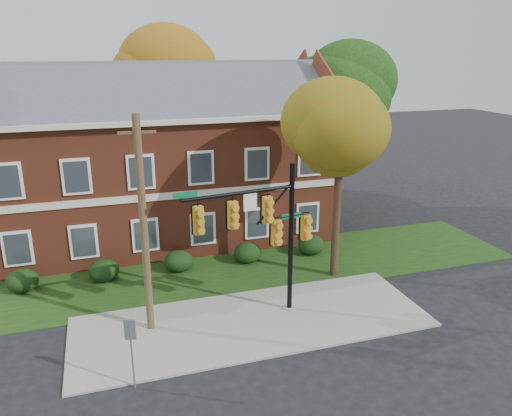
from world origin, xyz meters
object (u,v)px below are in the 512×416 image
object	(u,v)px
hedge_center	(179,261)
hedge_far_right	(311,245)
hedge_left	(104,270)
tree_near_right	(346,137)
hedge_right	(248,253)
tree_right_rear	(340,87)
traffic_signal	(266,227)
sign_post	(131,342)
tree_far_rear	(161,72)
utility_pole	(144,227)
hedge_far_left	(22,281)
apartment_building	(160,151)

from	to	relation	value
hedge_center	hedge_far_right	distance (m)	7.00
hedge_left	tree_near_right	distance (m)	12.68
hedge_left	hedge_right	bearing A→B (deg)	0.00
tree_right_rear	traffic_signal	bearing A→B (deg)	-127.09
hedge_left	hedge_center	size ratio (longest dim) A/B	1.00
traffic_signal	sign_post	bearing A→B (deg)	-159.74
tree_far_rear	traffic_signal	bearing A→B (deg)	-85.98
hedge_center	hedge_right	xyz separation A→B (m)	(3.50, 0.00, 0.00)
tree_near_right	sign_post	distance (m)	12.48
hedge_left	utility_pole	xyz separation A→B (m)	(1.59, -4.96, 3.69)
hedge_far_left	hedge_right	bearing A→B (deg)	0.00
hedge_right	sign_post	world-z (taller)	sign_post
utility_pole	hedge_left	bearing A→B (deg)	111.22
tree_right_rear	traffic_signal	world-z (taller)	tree_right_rear
tree_near_right	hedge_far_left	bearing A→B (deg)	168.73
apartment_building	utility_pole	xyz separation A→B (m)	(-1.91, -10.21, -0.77)
sign_post	traffic_signal	bearing A→B (deg)	43.82
apartment_building	hedge_left	distance (m)	7.73
apartment_building	tree_right_rear	xyz separation A→B (m)	(11.31, 0.86, 3.13)
hedge_far_right	tree_near_right	xyz separation A→B (m)	(0.22, -2.83, 6.14)
tree_near_right	tree_far_rear	distance (m)	17.12
tree_right_rear	utility_pole	bearing A→B (deg)	-140.06
hedge_center	apartment_building	bearing A→B (deg)	90.00
sign_post	hedge_left	bearing A→B (deg)	109.82
tree_right_rear	sign_post	xyz separation A→B (m)	(-14.11, -14.47, -6.45)
hedge_far_left	traffic_signal	distance (m)	11.53
traffic_signal	hedge_far_left	bearing A→B (deg)	142.35
tree_near_right	tree_far_rear	size ratio (longest dim) A/B	0.74
hedge_far_left	tree_near_right	distance (m)	15.75
hedge_far_right	utility_pole	xyz separation A→B (m)	(-8.91, -4.96, 3.69)
tree_far_rear	sign_post	xyz separation A→B (m)	(-4.14, -21.45, -7.17)
apartment_building	hedge_left	bearing A→B (deg)	-123.67
hedge_right	tree_far_rear	distance (m)	15.66
apartment_building	hedge_right	xyz separation A→B (m)	(3.50, -5.25, -4.46)
hedge_left	hedge_far_right	distance (m)	10.50
hedge_center	tree_right_rear	bearing A→B (deg)	28.37
hedge_far_left	tree_right_rear	distance (m)	20.75
sign_post	hedge_center	bearing A→B (deg)	86.50
hedge_far_left	tree_near_right	world-z (taller)	tree_near_right
tree_far_rear	tree_near_right	bearing A→B (deg)	-69.73
tree_far_rear	traffic_signal	size ratio (longest dim) A/B	1.84
hedge_far_left	hedge_center	size ratio (longest dim) A/B	1.00
hedge_far_right	hedge_far_left	bearing A→B (deg)	180.00
traffic_signal	tree_near_right	bearing A→B (deg)	20.37
hedge_right	sign_post	distance (m)	10.53
hedge_center	utility_pole	xyz separation A→B (m)	(-1.91, -4.96, 3.69)
hedge_far_left	tree_right_rear	size ratio (longest dim) A/B	0.13
sign_post	hedge_far_left	bearing A→B (deg)	131.71
tree_right_rear	hedge_right	bearing A→B (deg)	-141.98
apartment_building	tree_near_right	xyz separation A→B (m)	(7.22, -8.09, 1.68)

